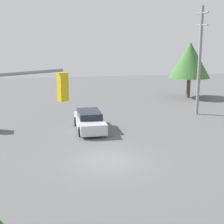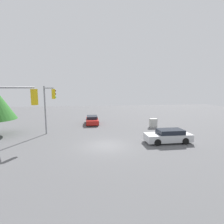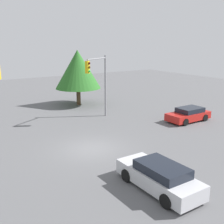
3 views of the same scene
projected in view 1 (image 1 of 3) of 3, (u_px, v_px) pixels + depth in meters
name	position (u px, v px, depth m)	size (l,w,h in m)	color
ground_plane	(108.00, 161.00, 19.37)	(80.00, 80.00, 0.00)	#5B5B5E
sedan_silver	(90.00, 121.00, 25.56)	(4.79, 1.98, 1.41)	silver
traffic_signal_main	(17.00, 122.00, 11.67)	(1.94, 3.13, 5.96)	gray
utility_pole_tall	(200.00, 58.00, 29.75)	(2.20, 0.28, 9.36)	gray
tree_right	(190.00, 60.00, 38.06)	(4.58, 4.58, 6.21)	brown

